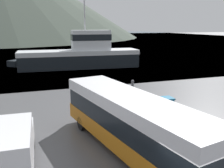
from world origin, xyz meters
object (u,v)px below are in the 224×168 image
at_px(tour_bus, 130,121).
at_px(delivery_van, 10,147).
at_px(storage_bin, 164,104).
at_px(small_boat, 24,62).
at_px(fishing_boat, 82,54).

height_order(tour_bus, delivery_van, tour_bus).
bearing_deg(storage_bin, delivery_van, -154.31).
bearing_deg(delivery_van, tour_bus, 2.24).
bearing_deg(delivery_van, small_boat, 91.44).
xyz_separation_m(tour_bus, delivery_van, (-5.98, -0.02, -0.52)).
xyz_separation_m(delivery_van, fishing_boat, (9.30, 28.02, 0.98)).
height_order(fishing_boat, small_boat, fishing_boat).
bearing_deg(small_boat, tour_bus, -38.80).
xyz_separation_m(delivery_van, storage_bin, (11.20, 5.39, -0.71)).
distance_m(tour_bus, small_boat, 35.07).
bearing_deg(storage_bin, small_boat, 110.31).
relative_size(tour_bus, storage_bin, 8.17).
height_order(fishing_boat, storage_bin, fishing_boat).
bearing_deg(fishing_boat, delivery_van, 165.32).
relative_size(delivery_van, small_boat, 0.98).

